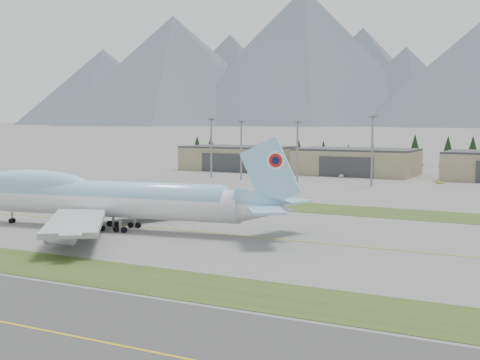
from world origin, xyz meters
The scene contains 11 objects.
ground centered at (0.00, 0.00, 0.00)m, with size 7000.00×7000.00×0.00m, color #60605E.
grass_strip_near centered at (0.00, -38.00, 0.00)m, with size 400.00×14.00×0.08m, color #334619.
grass_strip_far centered at (0.00, 45.00, 0.00)m, with size 400.00×18.00×0.08m, color #334619.
taxiway_line_main centered at (0.00, 0.00, 0.00)m, with size 400.00×0.40×0.02m, color gold.
boeing_747_freighter centered at (-16.71, -5.76, 6.45)m, with size 74.58×63.36×19.56m.
hangar_left centered at (-70.00, 149.90, 5.39)m, with size 48.00×26.60×10.80m.
hangar_center centered at (-15.00, 149.90, 5.39)m, with size 48.00×26.60×10.80m.
floodlight_masts centered at (-8.19, 108.61, 16.23)m, with size 141.33×9.47×24.86m.
service_vehicle_a centered at (-16.14, 135.31, 0.00)m, with size 1.51×3.74×1.27m, color white.
service_vehicle_b centered at (23.42, 127.10, 0.00)m, with size 1.10×3.12×1.03m, color #A4BB2E.
conifer_belt centered at (-0.66, 212.56, 6.66)m, with size 266.27×15.48×15.68m.
Camera 1 is at (72.04, -113.91, 22.73)m, focal length 50.00 mm.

